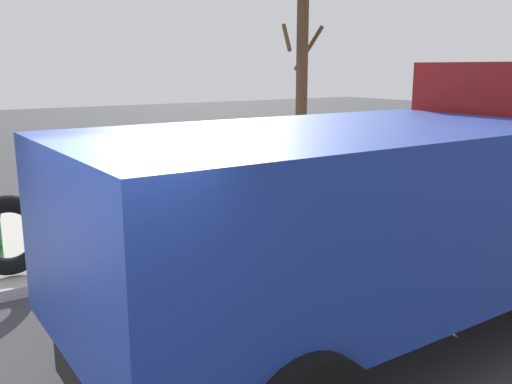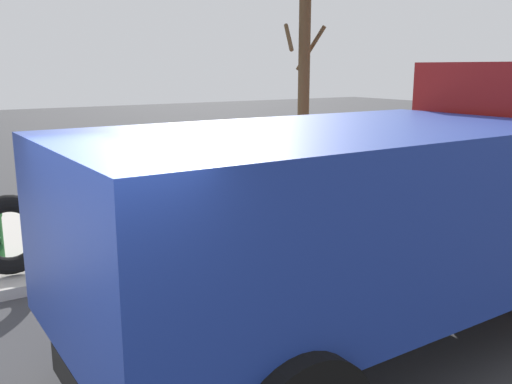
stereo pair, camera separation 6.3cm
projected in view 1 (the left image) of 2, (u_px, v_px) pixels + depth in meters
loose_tire at (9, 235)px, 7.63m from camera, size 1.10×0.44×1.12m
dump_truck_blue at (416, 195)px, 5.95m from camera, size 7.02×2.85×3.00m
bare_tree at (301, 79)px, 11.83m from camera, size 1.24×1.25×4.93m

